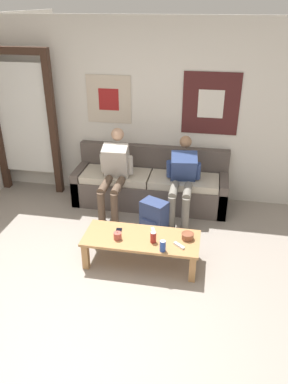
{
  "coord_description": "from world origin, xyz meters",
  "views": [
    {
      "loc": [
        1.02,
        -2.64,
        2.72
      ],
      "look_at": [
        0.29,
        1.32,
        0.64
      ],
      "focal_mm": 35.0,
      "sensor_mm": 36.0,
      "label": 1
    }
  ],
  "objects_px": {
    "ceramic_bowl": "(188,236)",
    "pillar_candle": "(118,236)",
    "couch": "(150,185)",
    "game_controller_near_right": "(179,245)",
    "coffee_table": "(141,241)",
    "drink_can_red": "(153,237)",
    "person_seated_adult": "(114,171)",
    "backpack": "(154,218)",
    "drink_can_blue": "(163,246)",
    "person_seated_teen": "(182,178)",
    "cell_phone": "(119,231)",
    "game_controller_near_left": "(153,231)"
  },
  "relations": [
    {
      "from": "backpack",
      "to": "person_seated_adult",
      "type": "bearing_deg",
      "value": 145.48
    },
    {
      "from": "person_seated_teen",
      "to": "drink_can_red",
      "type": "relative_size",
      "value": 8.72
    },
    {
      "from": "backpack",
      "to": "person_seated_teen",
      "type": "bearing_deg",
      "value": 56.06
    },
    {
      "from": "couch",
      "to": "ceramic_bowl",
      "type": "height_order",
      "value": "couch"
    },
    {
      "from": "pillar_candle",
      "to": "drink_can_blue",
      "type": "bearing_deg",
      "value": -13.62
    },
    {
      "from": "coffee_table",
      "to": "ceramic_bowl",
      "type": "bearing_deg",
      "value": 7.12
    },
    {
      "from": "couch",
      "to": "person_seated_adult",
      "type": "xyz_separation_m",
      "value": [
        -0.44,
        -0.35,
        0.34
      ]
    },
    {
      "from": "backpack",
      "to": "drink_can_red",
      "type": "distance_m",
      "value": 0.76
    },
    {
      "from": "person_seated_adult",
      "to": "ceramic_bowl",
      "type": "xyz_separation_m",
      "value": [
        1.09,
        -1.02,
        -0.24
      ]
    },
    {
      "from": "drink_can_blue",
      "to": "game_controller_near_left",
      "type": "distance_m",
      "value": 0.37
    },
    {
      "from": "couch",
      "to": "backpack",
      "type": "xyz_separation_m",
      "value": [
        0.17,
        -0.77,
        -0.07
      ]
    },
    {
      "from": "backpack",
      "to": "drink_can_blue",
      "type": "relative_size",
      "value": 3.56
    },
    {
      "from": "coffee_table",
      "to": "ceramic_bowl",
      "type": "relative_size",
      "value": 9.35
    },
    {
      "from": "cell_phone",
      "to": "pillar_candle",
      "type": "bearing_deg",
      "value": -80.24
    },
    {
      "from": "backpack",
      "to": "game_controller_near_right",
      "type": "bearing_deg",
      "value": -62.3
    },
    {
      "from": "person_seated_teen",
      "to": "game_controller_near_left",
      "type": "relative_size",
      "value": 7.36
    },
    {
      "from": "drink_can_blue",
      "to": "drink_can_red",
      "type": "xyz_separation_m",
      "value": [
        -0.12,
        0.14,
        0.0
      ]
    },
    {
      "from": "pillar_candle",
      "to": "person_seated_adult",
      "type": "bearing_deg",
      "value": 105.83
    },
    {
      "from": "drink_can_blue",
      "to": "drink_can_red",
      "type": "distance_m",
      "value": 0.19
    },
    {
      "from": "backpack",
      "to": "drink_can_blue",
      "type": "height_order",
      "value": "drink_can_blue"
    },
    {
      "from": "backpack",
      "to": "drink_can_blue",
      "type": "distance_m",
      "value": 0.92
    },
    {
      "from": "coffee_table",
      "to": "person_seated_adult",
      "type": "height_order",
      "value": "person_seated_adult"
    },
    {
      "from": "backpack",
      "to": "game_controller_near_right",
      "type": "relative_size",
      "value": 3.33
    },
    {
      "from": "couch",
      "to": "game_controller_near_right",
      "type": "distance_m",
      "value": 1.64
    },
    {
      "from": "ceramic_bowl",
      "to": "pillar_candle",
      "type": "height_order",
      "value": "pillar_candle"
    },
    {
      "from": "game_controller_near_right",
      "to": "cell_phone",
      "type": "bearing_deg",
      "value": 167.43
    },
    {
      "from": "game_controller_near_left",
      "to": "game_controller_near_right",
      "type": "height_order",
      "value": "same"
    },
    {
      "from": "couch",
      "to": "coffee_table",
      "type": "distance_m",
      "value": 1.44
    },
    {
      "from": "coffee_table",
      "to": "cell_phone",
      "type": "bearing_deg",
      "value": 167.65
    },
    {
      "from": "backpack",
      "to": "ceramic_bowl",
      "type": "relative_size",
      "value": 3.17
    },
    {
      "from": "drink_can_blue",
      "to": "game_controller_near_left",
      "type": "xyz_separation_m",
      "value": [
        -0.15,
        0.33,
        -0.05
      ]
    },
    {
      "from": "ceramic_bowl",
      "to": "pillar_candle",
      "type": "distance_m",
      "value": 0.78
    },
    {
      "from": "ceramic_bowl",
      "to": "cell_phone",
      "type": "relative_size",
      "value": 0.98
    },
    {
      "from": "drink_can_blue",
      "to": "game_controller_near_right",
      "type": "relative_size",
      "value": 0.94
    },
    {
      "from": "coffee_table",
      "to": "drink_can_red",
      "type": "bearing_deg",
      "value": -24.67
    },
    {
      "from": "drink_can_red",
      "to": "game_controller_near_right",
      "type": "height_order",
      "value": "drink_can_red"
    },
    {
      "from": "person_seated_teen",
      "to": "game_controller_near_left",
      "type": "distance_m",
      "value": 1.05
    },
    {
      "from": "coffee_table",
      "to": "person_seated_adult",
      "type": "bearing_deg",
      "value": 118.26
    },
    {
      "from": "couch",
      "to": "ceramic_bowl",
      "type": "relative_size",
      "value": 15.89
    },
    {
      "from": "pillar_candle",
      "to": "game_controller_near_left",
      "type": "bearing_deg",
      "value": 29.06
    },
    {
      "from": "person_seated_adult",
      "to": "person_seated_teen",
      "type": "relative_size",
      "value": 1.08
    },
    {
      "from": "game_controller_near_right",
      "to": "cell_phone",
      "type": "height_order",
      "value": "game_controller_near_right"
    },
    {
      "from": "person_seated_teen",
      "to": "ceramic_bowl",
      "type": "height_order",
      "value": "person_seated_teen"
    },
    {
      "from": "person_seated_adult",
      "to": "pillar_candle",
      "type": "xyz_separation_m",
      "value": [
        0.33,
        -1.17,
        -0.24
      ]
    },
    {
      "from": "pillar_candle",
      "to": "game_controller_near_right",
      "type": "xyz_separation_m",
      "value": [
        0.69,
        -0.02,
        -0.03
      ]
    },
    {
      "from": "pillar_candle",
      "to": "coffee_table",
      "type": "bearing_deg",
      "value": 17.49
    },
    {
      "from": "person_seated_adult",
      "to": "game_controller_near_left",
      "type": "distance_m",
      "value": 1.22
    },
    {
      "from": "backpack",
      "to": "pillar_candle",
      "type": "distance_m",
      "value": 0.81
    },
    {
      "from": "backpack",
      "to": "drink_can_red",
      "type": "height_order",
      "value": "drink_can_red"
    },
    {
      "from": "coffee_table",
      "to": "game_controller_near_left",
      "type": "xyz_separation_m",
      "value": [
        0.12,
        0.13,
        0.07
      ]
    }
  ]
}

